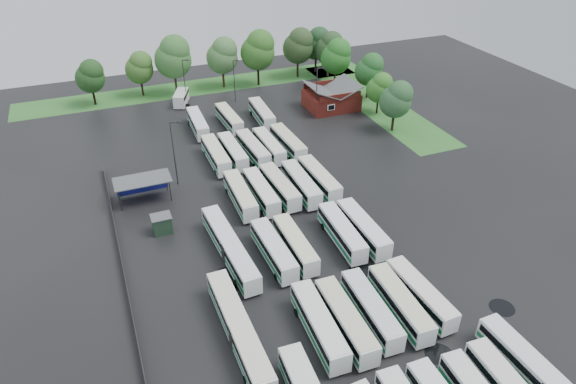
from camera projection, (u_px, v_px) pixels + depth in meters
name	position (u px, v px, depth m)	size (l,w,h in m)	color
ground	(309.00, 258.00, 65.43)	(160.00, 160.00, 0.00)	black
brick_building	(331.00, 99.00, 105.56)	(10.07, 8.60, 5.39)	maroon
wash_shed	(142.00, 182.00, 75.69)	(8.20, 4.20, 3.58)	#2D2D30
utility_hut	(162.00, 224.00, 69.50)	(2.70, 2.20, 2.62)	#18301F
grass_strip_north	(202.00, 87.00, 116.90)	(80.00, 10.00, 0.01)	#2E6D27
grass_strip_east	(373.00, 101.00, 109.74)	(10.00, 50.00, 0.01)	#2E6D27
west_fence	(121.00, 259.00, 64.38)	(0.10, 50.00, 1.20)	#2D2D30
bus_r1c0	(319.00, 325.00, 53.60)	(2.89, 11.34, 3.13)	white
bus_r1c1	(345.00, 320.00, 54.12)	(2.67, 11.26, 3.12)	white
bus_r1c2	(371.00, 309.00, 55.56)	(2.74, 10.93, 3.02)	white
bus_r1c3	(400.00, 303.00, 56.33)	(2.73, 10.97, 3.03)	white
bus_r1c4	(420.00, 294.00, 57.61)	(2.71, 10.78, 2.98)	white
bus_r2c0	(274.00, 250.00, 64.20)	(2.55, 10.99, 3.05)	white
bus_r2c1	(295.00, 244.00, 65.24)	(2.30, 10.64, 2.96)	white
bus_r2c3	(342.00, 232.00, 67.32)	(2.81, 11.13, 3.07)	white
bus_r2c4	(363.00, 228.00, 67.96)	(2.43, 11.26, 3.13)	white
bus_r3c0	(240.00, 195.00, 75.00)	(2.61, 11.10, 3.07)	white
bus_r3c1	(261.00, 192.00, 75.83)	(2.35, 10.82, 3.01)	white
bus_r3c2	(280.00, 187.00, 76.96)	(2.77, 11.10, 3.07)	white
bus_r3c3	(301.00, 184.00, 77.60)	(2.55, 11.18, 3.10)	white
bus_r3c4	(319.00, 179.00, 78.87)	(2.57, 11.24, 3.12)	white
bus_r4c0	(216.00, 155.00, 85.46)	(2.40, 11.19, 3.11)	white
bus_r4c1	(233.00, 151.00, 86.59)	(2.39, 10.81, 3.00)	white
bus_r4c2	(253.00, 149.00, 87.35)	(2.85, 11.10, 3.06)	white
bus_r4c3	(269.00, 146.00, 88.33)	(2.45, 10.78, 2.99)	white
bus_r4c4	(288.00, 142.00, 89.31)	(2.73, 11.24, 3.11)	white
bus_r5c0	(198.00, 123.00, 96.14)	(2.69, 10.91, 3.02)	white
bus_r5c2	(229.00, 118.00, 98.07)	(2.69, 10.80, 2.98)	white
bus_r5c4	(262.00, 113.00, 99.94)	(2.88, 11.18, 3.08)	white
artic_bus_west_b	(230.00, 247.00, 64.62)	(3.12, 16.45, 3.03)	white
artic_bus_west_c	(239.00, 329.00, 53.10)	(2.55, 16.50, 3.06)	white
artic_bus_east	(547.00, 384.00, 47.47)	(2.75, 16.19, 2.99)	white
minibus	(181.00, 98.00, 107.39)	(4.43, 6.61, 2.71)	white
tree_north_0	(91.00, 76.00, 104.70)	(5.90, 5.90, 9.76)	black
tree_north_1	(140.00, 67.00, 109.12)	(5.93, 5.93, 9.83)	black
tree_north_2	(174.00, 56.00, 108.78)	(7.84, 7.84, 12.98)	#342617
tree_north_3	(223.00, 55.00, 112.77)	(6.92, 6.92, 11.46)	#382213
tree_north_4	(259.00, 50.00, 113.57)	(7.64, 7.64, 12.65)	black
tree_north_5	(299.00, 46.00, 118.47)	(7.04, 7.04, 11.65)	black
tree_north_6	(317.00, 43.00, 121.79)	(6.57, 6.57, 10.87)	black
tree_east_0	(397.00, 99.00, 93.99)	(5.94, 5.94, 9.84)	black
tree_east_1	(380.00, 88.00, 101.28)	(5.16, 5.16, 8.54)	black
tree_east_2	(370.00, 69.00, 107.98)	(5.95, 5.95, 9.85)	#311F11
tree_east_3	(337.00, 56.00, 112.97)	(6.71, 6.71, 11.11)	#34241B
tree_east_4	(330.00, 48.00, 118.98)	(6.50, 6.50, 10.76)	#37291D
lamp_post_ne	(317.00, 89.00, 99.83)	(1.54, 0.30, 10.03)	#2D2D30
lamp_post_nw	(174.00, 149.00, 77.60)	(1.64, 0.32, 10.62)	#2D2D30
lamp_post_back_w	(185.00, 79.00, 105.59)	(1.45, 0.28, 9.42)	#2D2D30
lamp_post_back_e	(235.00, 78.00, 106.59)	(1.39, 0.27, 9.01)	#2D2D30
puddle_1	(439.00, 354.00, 52.47)	(2.96, 2.96, 0.01)	black
puddle_2	(229.00, 279.00, 62.09)	(4.67, 4.67, 0.01)	black
puddle_3	(361.00, 270.00, 63.48)	(3.02, 3.02, 0.01)	black
puddle_4	(502.00, 308.00, 58.05)	(2.88, 2.88, 0.01)	black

